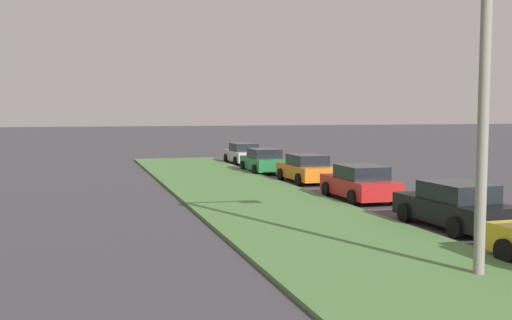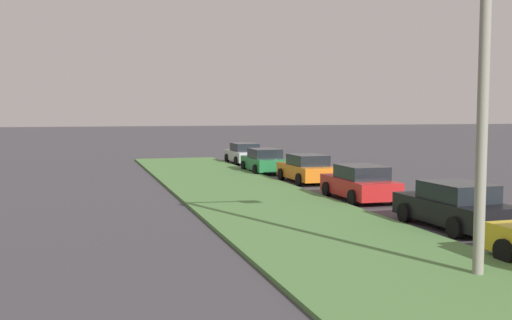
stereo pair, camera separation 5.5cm
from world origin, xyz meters
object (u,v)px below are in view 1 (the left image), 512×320
parked_car_red (360,183)px  parked_car_orange (306,169)px  parked_car_black (454,206)px  parked_car_silver (243,154)px  streetlight (499,79)px  parked_car_green (263,161)px

parked_car_red → parked_car_orange: size_ratio=1.00×
parked_car_black → parked_car_silver: bearing=-1.1°
parked_car_orange → streetlight: bearing=171.3°
parked_car_red → parked_car_green: same height
streetlight → parked_car_black: bearing=-26.4°
parked_car_red → streetlight: bearing=169.2°
parked_car_silver → streetlight: (-29.84, 2.40, 3.67)m
parked_car_green → parked_car_red: bearing=-177.1°
parked_car_black → parked_car_orange: size_ratio=1.01×
parked_car_red → parked_car_silver: (18.35, 0.01, 0.00)m
parked_car_black → parked_car_silver: size_ratio=1.01×
parked_car_orange → streetlight: streetlight is taller
parked_car_green → parked_car_silver: bearing=-3.9°
parked_car_green → parked_car_silver: same height
parked_car_red → parked_car_green: (11.89, 0.51, 0.00)m
parked_car_black → parked_car_green: size_ratio=1.01×
parked_car_orange → parked_car_silver: same height
parked_car_red → parked_car_orange: (6.51, -0.16, 0.00)m
parked_car_orange → streetlight: 18.56m
parked_car_orange → parked_car_red: bearing=178.0°
parked_car_red → parked_car_silver: 18.35m
parked_car_silver → streetlight: bearing=175.1°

